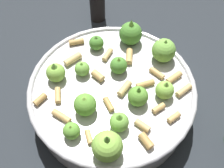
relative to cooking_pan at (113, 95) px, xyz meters
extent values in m
plane|color=#23282D|center=(0.00, 0.00, -0.04)|extent=(2.40, 2.40, 0.00)
cylinder|color=#B7B7BC|center=(0.00, 0.00, -0.01)|extent=(0.28, 0.28, 0.07)
torus|color=#B7B7BC|center=(0.00, 0.00, 0.02)|extent=(0.29, 0.29, 0.01)
sphere|color=#609E38|center=(0.04, 0.02, 0.04)|extent=(0.03, 0.03, 0.03)
cone|color=#609E38|center=(0.04, 0.02, 0.06)|extent=(0.01, 0.01, 0.02)
sphere|color=#609E38|center=(0.02, -0.06, 0.04)|extent=(0.04, 0.04, 0.04)
cone|color=#8CC64C|center=(0.02, -0.06, 0.06)|extent=(0.02, 0.02, 0.01)
sphere|color=#8CC64C|center=(-0.06, -0.08, 0.04)|extent=(0.03, 0.03, 0.03)
cone|color=#75B247|center=(-0.06, -0.08, 0.06)|extent=(0.02, 0.02, 0.02)
sphere|color=#75B247|center=(0.07, -0.02, 0.04)|extent=(0.03, 0.03, 0.03)
cone|color=#609E38|center=(0.07, -0.02, 0.06)|extent=(0.02, 0.02, 0.01)
sphere|color=#75B247|center=(-0.02, 0.11, 0.05)|extent=(0.04, 0.04, 0.04)
cone|color=#75B247|center=(-0.02, 0.11, 0.07)|extent=(0.02, 0.02, 0.01)
sphere|color=#8CC64C|center=(0.05, 0.07, 0.04)|extent=(0.03, 0.03, 0.03)
cone|color=#8CC64C|center=(0.05, 0.07, 0.06)|extent=(0.01, 0.01, 0.01)
sphere|color=#4C8933|center=(-0.03, 0.03, 0.04)|extent=(0.03, 0.03, 0.03)
cone|color=#8CC64C|center=(-0.03, 0.03, 0.05)|extent=(0.01, 0.01, 0.01)
sphere|color=#4C8933|center=(-0.09, 0.01, 0.04)|extent=(0.03, 0.03, 0.03)
cone|color=#4C8933|center=(-0.09, 0.01, 0.05)|extent=(0.01, 0.01, 0.01)
sphere|color=#4C8933|center=(-0.08, 0.08, 0.05)|extent=(0.04, 0.04, 0.04)
cone|color=#75B247|center=(-0.08, 0.08, 0.07)|extent=(0.02, 0.02, 0.02)
sphere|color=#609E38|center=(0.05, -0.09, 0.04)|extent=(0.03, 0.03, 0.03)
cone|color=#8CC64C|center=(0.05, -0.09, 0.05)|extent=(0.01, 0.01, 0.01)
sphere|color=#8CC64C|center=(0.10, -0.06, 0.05)|extent=(0.05, 0.05, 0.05)
cone|color=#75B247|center=(0.10, -0.06, 0.07)|extent=(0.02, 0.02, 0.02)
sphere|color=#75B247|center=(-0.05, -0.03, 0.04)|extent=(0.03, 0.03, 0.03)
cone|color=#609E38|center=(-0.05, -0.03, 0.05)|extent=(0.01, 0.01, 0.01)
cylinder|color=tan|center=(0.01, 0.02, 0.03)|extent=(0.02, 0.03, 0.01)
cylinder|color=tan|center=(0.09, 0.01, 0.03)|extent=(0.03, 0.02, 0.01)
cylinder|color=tan|center=(-0.08, -0.04, 0.03)|extent=(0.02, 0.04, 0.01)
cylinder|color=tan|center=(0.01, 0.08, 0.03)|extent=(0.03, 0.02, 0.01)
cylinder|color=tan|center=(0.02, 0.05, 0.03)|extent=(0.01, 0.03, 0.01)
cylinder|color=tan|center=(0.02, -0.10, 0.03)|extent=(0.03, 0.03, 0.01)
cylinder|color=tan|center=(0.10, 0.06, 0.03)|extent=(0.01, 0.02, 0.01)
cylinder|color=tan|center=(0.11, 0.00, 0.03)|extent=(0.03, 0.02, 0.01)
cylinder|color=tan|center=(-0.02, -0.09, 0.03)|extent=(0.03, 0.02, 0.01)
cylinder|color=tan|center=(0.07, -0.07, 0.03)|extent=(0.02, 0.01, 0.01)
cylinder|color=tan|center=(0.06, 0.10, 0.03)|extent=(0.02, 0.03, 0.01)
cylinder|color=tan|center=(-0.04, 0.06, 0.03)|extent=(0.03, 0.03, 0.01)
cylinder|color=tan|center=(0.03, -0.02, 0.03)|extent=(0.03, 0.01, 0.01)
cylinder|color=tan|center=(-0.03, -0.12, 0.03)|extent=(0.02, 0.03, 0.01)
cylinder|color=tan|center=(-0.12, -0.02, 0.03)|extent=(0.02, 0.03, 0.01)
cylinder|color=tan|center=(0.07, 0.05, 0.03)|extent=(0.01, 0.02, 0.01)
cylinder|color=tan|center=(-0.03, -0.01, 0.03)|extent=(0.03, 0.02, 0.01)
cylinder|color=tan|center=(-0.07, 0.02, 0.03)|extent=(0.02, 0.03, 0.01)
cylinder|color=tan|center=(0.03, 0.10, 0.03)|extent=(0.02, 0.03, 0.01)
cylinder|color=black|center=(-0.23, 0.08, 0.00)|extent=(0.04, 0.04, 0.08)
camera|label=1|loc=(0.24, -0.12, 0.42)|focal=44.53mm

